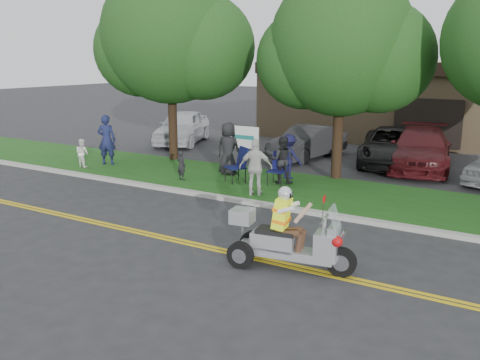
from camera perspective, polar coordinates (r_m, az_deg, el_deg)
The scene contains 23 objects.
ground at distance 12.16m, azimuth -3.51°, elevation -6.58°, with size 120.00×120.00×0.00m, color #28282B.
centerline_near at distance 11.72m, azimuth -5.11°, elevation -7.38°, with size 60.00×0.10×0.01m, color gold.
centerline_far at distance 11.84m, azimuth -4.66°, elevation -7.15°, with size 60.00×0.10×0.01m, color gold.
curb at distance 14.64m, azimuth 3.21°, elevation -2.84°, with size 60.00×0.25×0.12m, color #A8A89E.
grass_verge at distance 16.51m, azimuth 6.66°, elevation -1.04°, with size 60.00×4.00×0.10m, color #1C4512.
commercial_building at distance 28.84m, azimuth 21.95°, elevation 8.22°, with size 18.00×8.20×4.00m.
tree_left at distance 20.93m, azimuth -7.64°, elevation 15.22°, with size 6.62×5.40×7.78m.
tree_mid at distance 17.68m, azimuth 11.54°, elevation 14.07°, with size 5.88×4.80×7.05m.
business_sign at distance 18.79m, azimuth 0.42°, elevation 4.56°, with size 1.25×0.06×1.75m.
trike_scooter at distance 10.36m, azimuth 5.17°, elevation -6.72°, with size 2.62×0.99×1.71m.
lawn_chair_a at distance 17.06m, azimuth -0.11°, elevation 1.98°, with size 0.87×0.88×1.18m.
lawn_chair_b at distance 16.79m, azimuth 4.39°, elevation 1.56°, with size 0.59×0.61×1.08m.
spectator_adult_left at distance 20.57m, azimuth -14.75°, elevation 4.40°, with size 0.71×0.47×1.95m, color #181D45.
spectator_adult_mid at distance 16.92m, azimuth 4.74°, elevation 2.27°, with size 0.77×0.60×1.58m, color black.
spectator_adult_right at distance 15.36m, azimuth 1.78°, elevation 1.44°, with size 1.01×0.42×1.72m, color beige.
spectator_chair_a at distance 17.62m, azimuth 5.50°, elevation 2.64°, with size 0.99×0.57×1.54m, color #15143A.
spectator_chair_b at distance 18.13m, azimuth -1.31°, elevation 3.54°, with size 0.92×0.60×1.87m, color black.
child_left at distance 17.48m, azimuth -6.61°, elevation 1.65°, with size 0.37×0.24×1.01m, color black.
child_right at distance 20.36m, azimuth -17.29°, elevation 2.91°, with size 0.53×0.41×1.09m, color white.
parked_car_far_left at distance 25.78m, azimuth -6.49°, elevation 5.94°, with size 1.96×4.87×1.66m, color silver.
parked_car_left at distance 21.93m, azimuth 7.57°, elevation 4.24°, with size 1.47×4.21×1.39m, color #29282B.
parked_car_mid at distance 21.24m, azimuth 16.83°, elevation 3.62°, with size 2.47×5.36×1.49m, color black.
parked_car_right at distance 20.87m, azimuth 19.60°, elevation 3.33°, with size 2.17×5.35×1.55m, color #4D1215.
Camera 1 is at (6.46, -9.43, 4.16)m, focal length 38.00 mm.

